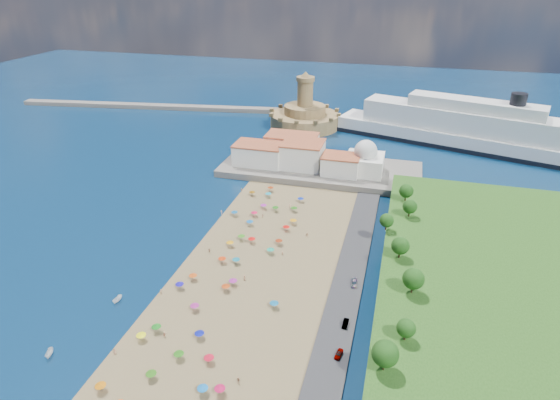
% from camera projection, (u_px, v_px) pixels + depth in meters
% --- Properties ---
extents(ground, '(700.00, 700.00, 0.00)m').
position_uv_depth(ground, '(248.00, 253.00, 154.33)').
color(ground, '#071938').
rests_on(ground, ground).
extents(terrace, '(90.00, 36.00, 3.00)m').
position_uv_depth(terrace, '(320.00, 169.00, 214.36)').
color(terrace, '#59544C').
rests_on(terrace, ground).
extents(jetty, '(18.00, 70.00, 2.40)m').
position_uv_depth(jetty, '(292.00, 141.00, 249.93)').
color(jetty, '#59544C').
rests_on(jetty, ground).
extents(breakwater, '(199.03, 34.77, 2.60)m').
position_uv_depth(breakwater, '(166.00, 107.00, 311.94)').
color(breakwater, '#59544C').
rests_on(breakwater, ground).
extents(waterfront_buildings, '(57.00, 29.00, 11.00)m').
position_uv_depth(waterfront_buildings, '(293.00, 153.00, 215.16)').
color(waterfront_buildings, silver).
rests_on(waterfront_buildings, terrace).
extents(domed_building, '(16.00, 16.00, 15.00)m').
position_uv_depth(domed_building, '(365.00, 160.00, 204.57)').
color(domed_building, silver).
rests_on(domed_building, terrace).
extents(fortress, '(40.00, 40.00, 32.40)m').
position_uv_depth(fortress, '(305.00, 116.00, 273.41)').
color(fortress, '#99814C').
rests_on(fortress, ground).
extents(cruise_ship, '(141.63, 59.06, 30.87)m').
position_uv_depth(cruise_ship, '(471.00, 131.00, 240.81)').
color(cruise_ship, black).
rests_on(cruise_ship, ground).
extents(beach_parasols, '(31.66, 116.93, 2.20)m').
position_uv_depth(beach_parasols, '(234.00, 263.00, 145.17)').
color(beach_parasols, gray).
rests_on(beach_parasols, beach).
extents(beachgoers, '(36.15, 96.62, 1.89)m').
position_uv_depth(beachgoers, '(237.00, 254.00, 151.75)').
color(beachgoers, tan).
rests_on(beachgoers, beach).
extents(moored_boats, '(6.46, 26.30, 1.44)m').
position_uv_depth(moored_boats, '(87.00, 324.00, 122.39)').
color(moored_boats, white).
rests_on(moored_boats, ground).
extents(parked_cars, '(2.13, 33.39, 1.27)m').
position_uv_depth(parked_cars, '(348.00, 311.00, 125.98)').
color(parked_cars, gray).
rests_on(parked_cars, promenade).
extents(hillside_trees, '(14.26, 107.80, 7.54)m').
position_uv_depth(hillside_trees, '(400.00, 263.00, 130.92)').
color(hillside_trees, '#382314').
rests_on(hillside_trees, hillside).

